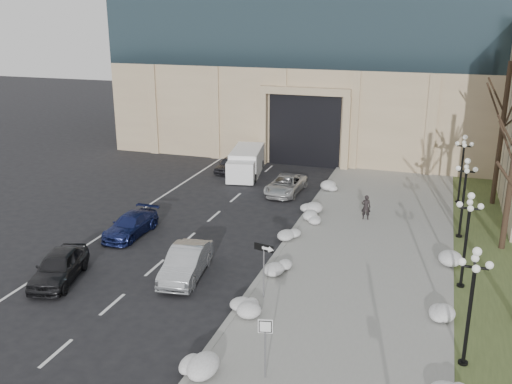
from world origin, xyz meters
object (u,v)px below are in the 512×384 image
at_px(car_b, 186,263).
at_px(pedestrian, 366,207).
at_px(lamppost_c, 465,187).
at_px(car_c, 131,225).
at_px(one_way_sign, 267,255).
at_px(car_d, 286,185).
at_px(lamppost_a, 472,291).
at_px(lamppost_d, 463,160).
at_px(keep_sign, 265,336).
at_px(box_truck, 246,163).
at_px(car_e, 229,164).
at_px(lamppost_b, 468,228).
at_px(car_a, 59,267).

height_order(car_b, pedestrian, pedestrian).
distance_m(pedestrian, lamppost_c, 6.05).
xyz_separation_m(car_c, one_way_sign, (9.83, -5.04, 1.61)).
xyz_separation_m(car_b, car_d, (1.10, 14.50, -0.11)).
bearing_deg(lamppost_c, lamppost_a, -90.00).
distance_m(lamppost_c, lamppost_d, 6.50).
bearing_deg(lamppost_c, lamppost_d, 90.00).
bearing_deg(keep_sign, box_truck, 97.80).
distance_m(car_e, box_truck, 1.66).
distance_m(car_b, pedestrian, 12.88).
distance_m(keep_sign, lamppost_a, 7.48).
distance_m(car_d, car_e, 7.17).
height_order(car_e, one_way_sign, one_way_sign).
relative_size(car_e, lamppost_a, 0.76).
height_order(keep_sign, lamppost_b, lamppost_b).
bearing_deg(keep_sign, lamppost_b, 42.21).
distance_m(car_a, car_e, 20.93).
bearing_deg(lamppost_c, one_way_sign, -128.52).
xyz_separation_m(pedestrian, one_way_sign, (-2.83, -11.68, 1.33)).
distance_m(one_way_sign, keep_sign, 5.83).
xyz_separation_m(pedestrian, box_truck, (-10.51, 7.60, 0.05)).
xyz_separation_m(car_c, lamppost_a, (18.19, -7.55, 2.44)).
xyz_separation_m(car_e, keep_sign, (10.90, -25.25, 1.17)).
bearing_deg(keep_sign, car_e, 100.57).
bearing_deg(car_e, pedestrian, -29.94).
bearing_deg(pedestrian, one_way_sign, 69.75).
bearing_deg(car_c, car_e, 89.24).
bearing_deg(box_truck, car_c, -108.81).
relative_size(car_d, box_truck, 0.71).
distance_m(car_d, lamppost_d, 12.06).
bearing_deg(box_truck, pedestrian, -46.05).
relative_size(car_e, box_truck, 0.55).
distance_m(car_b, car_c, 6.68).
xyz_separation_m(pedestrian, lamppost_b, (5.52, -7.68, 2.17)).
xyz_separation_m(car_c, box_truck, (2.16, 14.23, 0.33)).
xyz_separation_m(lamppost_c, lamppost_d, (0.00, 6.50, 0.00)).
xyz_separation_m(car_e, lamppost_b, (17.60, -15.69, 2.46)).
height_order(one_way_sign, keep_sign, one_way_sign).
bearing_deg(lamppost_c, car_d, 156.61).
distance_m(car_d, keep_sign, 21.75).
xyz_separation_m(car_e, pedestrian, (12.08, -8.01, 0.29)).
xyz_separation_m(car_c, car_e, (0.59, 14.64, -0.02)).
bearing_deg(lamppost_a, one_way_sign, 163.31).
bearing_deg(lamppost_a, car_e, 128.42).
bearing_deg(car_a, car_b, 7.55).
relative_size(car_b, lamppost_a, 0.96).
xyz_separation_m(keep_sign, lamppost_c, (6.70, 16.06, 1.29)).
bearing_deg(car_b, lamppost_b, 5.00).
height_order(car_c, car_e, car_c).
xyz_separation_m(keep_sign, lamppost_d, (6.70, 22.56, 1.29)).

